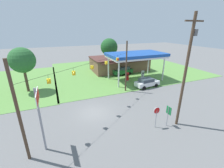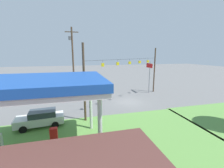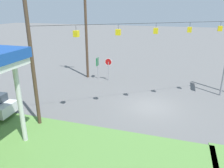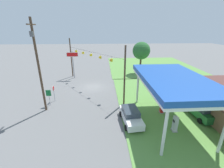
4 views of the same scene
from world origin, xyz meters
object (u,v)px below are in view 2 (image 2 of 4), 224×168
route_sign (82,86)px  fuel_pump_near (54,139)px  car_at_pumps_front (41,118)px  stop_sign_roadside (90,85)px  gas_station_canopy (20,86)px  utility_pole_main (73,59)px  stop_sign_overhead (150,71)px

route_sign → fuel_pump_near: bearing=79.0°
car_at_pumps_front → stop_sign_roadside: 12.37m
gas_station_canopy → car_at_pumps_front: (-0.10, -4.45, -4.28)m
car_at_pumps_front → route_sign: size_ratio=1.98×
fuel_pump_near → utility_pole_main: (-1.68, -15.56, 5.66)m
car_at_pumps_front → stop_sign_roadside: size_ratio=1.90×
stop_sign_roadside → utility_pole_main: (2.70, -0.42, 4.70)m
car_at_pumps_front → stop_sign_roadside: bearing=-125.3°
utility_pole_main → fuel_pump_near: bearing=83.8°
stop_sign_roadside → stop_sign_overhead: bearing=-5.4°
stop_sign_overhead → route_sign: size_ratio=2.50×
gas_station_canopy → utility_pole_main: size_ratio=0.98×
route_sign → stop_sign_overhead: bearing=174.0°
gas_station_canopy → stop_sign_roadside: (-6.26, -15.14, -3.35)m
car_at_pumps_front → utility_pole_main: (-3.46, -11.11, 5.63)m
stop_sign_roadside → gas_station_canopy: bearing=-112.5°
stop_sign_roadside → route_sign: (1.37, -0.28, -0.10)m
car_at_pumps_front → route_sign: route_sign is taller
gas_station_canopy → utility_pole_main: utility_pole_main is taller
fuel_pump_near → car_at_pumps_front: (1.78, -4.45, 0.02)m
gas_station_canopy → fuel_pump_near: 4.70m
fuel_pump_near → utility_pole_main: bearing=-96.2°
fuel_pump_near → stop_sign_overhead: (-15.54, -14.09, 3.44)m
route_sign → utility_pole_main: 4.99m
stop_sign_roadside → stop_sign_overhead: stop_sign_overhead is taller
car_at_pumps_front → stop_sign_overhead: bearing=-156.2°
gas_station_canopy → car_at_pumps_front: bearing=-91.2°
gas_station_canopy → utility_pole_main: 16.02m
car_at_pumps_front → utility_pole_main: 12.92m
gas_station_canopy → route_sign: gas_station_canopy is taller
stop_sign_overhead → stop_sign_roadside: bearing=-5.4°
stop_sign_roadside → route_sign: stop_sign_roadside is taller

